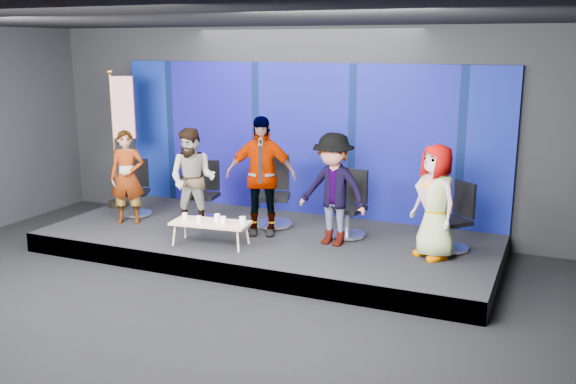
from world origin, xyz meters
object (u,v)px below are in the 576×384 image
mug_a (185,216)px  mug_b (199,219)px  panelist_e (435,202)px  mug_c (217,217)px  coffee_table (211,224)px  panelist_a (127,177)px  flag_stand (120,135)px  chair_b (204,201)px  chair_d (349,215)px  chair_a (136,197)px  chair_c (274,203)px  panelist_c (261,176)px  mug_e (243,220)px  chair_e (454,228)px  panelist_b (193,179)px  mug_d (223,220)px  panelist_d (333,189)px

mug_a → mug_b: size_ratio=1.00×
panelist_e → mug_a: size_ratio=17.39×
mug_c → coffee_table: bearing=-126.4°
panelist_a → mug_a: 1.57m
coffee_table → flag_stand: bearing=152.7°
chair_b → mug_b: bearing=-71.6°
chair_d → chair_a: bearing=-166.8°
chair_d → chair_c: bearing=-174.4°
panelist_c → mug_b: 1.20m
chair_a → mug_c: (2.12, -0.90, 0.09)m
mug_b → mug_e: mug_e is taller
chair_a → mug_b: 2.18m
panelist_c → flag_stand: (-3.03, 0.52, 0.39)m
panelist_a → chair_e: panelist_a is taller
mug_a → mug_c: mug_c is taller
panelist_b → mug_d: 1.17m
panelist_e → mug_c: 3.16m
panelist_d → flag_stand: 4.31m
mug_e → mug_c: bearing=-179.5°
mug_a → mug_b: (0.28, -0.07, 0.00)m
panelist_c → chair_e: 2.98m
panelist_a → chair_b: 1.32m
panelist_a → mug_b: 1.86m
chair_b → mug_d: bearing=-57.8°
chair_d → mug_c: (-1.67, -1.16, 0.07)m
chair_b → panelist_a: bearing=-158.8°
mug_b → mug_c: bearing=37.4°
mug_e → flag_stand: flag_stand is taller
chair_a → mug_b: (1.90, -1.06, 0.09)m
panelist_b → chair_b: bearing=91.9°
panelist_e → mug_b: panelist_e is taller
panelist_e → mug_e: 2.75m
panelist_a → panelist_c: size_ratio=0.83×
flag_stand → panelist_b: bearing=-40.4°
chair_d → mug_c: chair_d is taller
mug_c → panelist_d: bearing=23.0°
chair_e → coffee_table: bearing=-120.2°
mug_a → flag_stand: (-2.16, 1.35, 0.92)m
panelist_b → mug_e: 1.37m
panelist_e → flag_stand: flag_stand is taller
mug_e → flag_stand: 3.45m
mug_a → mug_b: 0.29m
chair_b → mug_e: 1.66m
mug_a → mug_c: size_ratio=0.87×
panelist_c → coffee_table: (-0.43, -0.83, -0.60)m
panelist_e → mug_a: panelist_e is taller
mug_b → flag_stand: bearing=149.9°
chair_c → chair_a: bearing=169.9°
mug_e → panelist_b: bearing=154.3°
panelist_a → mug_a: size_ratio=16.78×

